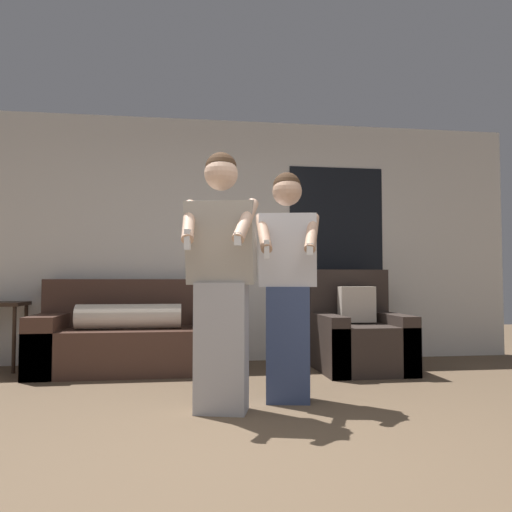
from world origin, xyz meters
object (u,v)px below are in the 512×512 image
(armchair, at_px, (358,337))
(person_left, at_px, (221,279))
(side_table, at_px, (1,314))
(person_right, at_px, (287,283))
(couch, at_px, (131,338))

(armchair, height_order, person_left, person_left)
(armchair, relative_size, side_table, 1.22)
(person_left, height_order, person_right, person_left)
(armchair, distance_m, side_table, 3.57)
(couch, bearing_deg, person_left, -65.34)
(couch, xyz_separation_m, armchair, (2.26, -0.25, 0.01))
(side_table, xyz_separation_m, person_left, (2.07, -1.89, 0.35))
(side_table, bearing_deg, armchair, -7.13)
(person_left, bearing_deg, side_table, 137.52)
(armchair, height_order, side_table, armchair)
(person_right, bearing_deg, person_left, -154.24)
(armchair, xyz_separation_m, person_right, (-0.96, -1.20, 0.55))
(side_table, height_order, person_left, person_left)
(person_left, xyz_separation_m, person_right, (0.51, 0.25, -0.03))
(armchair, distance_m, person_left, 2.15)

